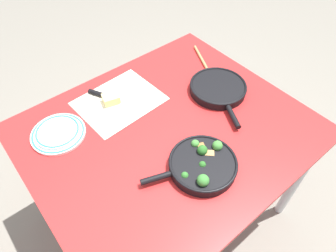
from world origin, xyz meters
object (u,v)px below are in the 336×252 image
(skillet_eggs, at_px, (218,88))
(wooden_spoon, at_px, (208,71))
(cheese_block, at_px, (111,99))
(dinner_plate_stack, at_px, (58,133))
(skillet_broccoli, at_px, (202,164))
(grater_knife, at_px, (103,96))

(skillet_eggs, xyz_separation_m, wooden_spoon, (-0.07, -0.13, -0.01))
(cheese_block, bearing_deg, dinner_plate_stack, 4.85)
(skillet_eggs, height_order, dinner_plate_stack, skillet_eggs)
(skillet_broccoli, distance_m, grater_knife, 0.61)
(skillet_broccoli, bearing_deg, skillet_eggs, -123.34)
(grater_knife, distance_m, dinner_plate_stack, 0.29)
(skillet_broccoli, xyz_separation_m, skillet_eggs, (-0.37, -0.27, -0.00))
(skillet_eggs, bearing_deg, dinner_plate_stack, -82.07)
(wooden_spoon, distance_m, cheese_block, 0.53)
(skillet_broccoli, distance_m, wooden_spoon, 0.60)
(skillet_eggs, height_order, wooden_spoon, skillet_eggs)
(dinner_plate_stack, bearing_deg, wooden_spoon, 172.14)
(wooden_spoon, height_order, grater_knife, grater_knife)
(skillet_broccoli, height_order, cheese_block, skillet_broccoli)
(skillet_broccoli, xyz_separation_m, wooden_spoon, (-0.44, -0.41, -0.02))
(skillet_broccoli, distance_m, cheese_block, 0.55)
(skillet_eggs, relative_size, grater_knife, 1.84)
(skillet_broccoli, xyz_separation_m, cheese_block, (0.07, -0.54, -0.00))
(wooden_spoon, height_order, cheese_block, cheese_block)
(wooden_spoon, bearing_deg, dinner_plate_stack, -72.73)
(skillet_broccoli, distance_m, skillet_eggs, 0.46)
(wooden_spoon, bearing_deg, grater_knife, -84.85)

